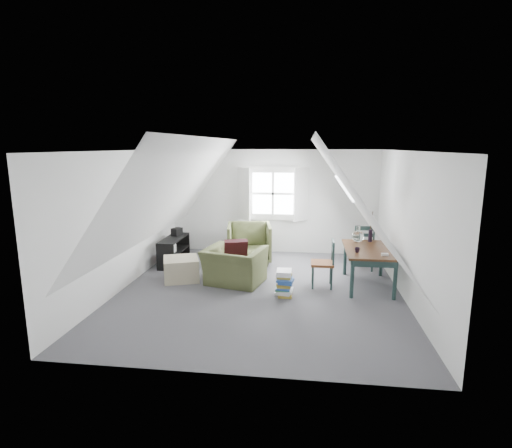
# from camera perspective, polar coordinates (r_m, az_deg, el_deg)

# --- Properties ---
(floor) EXTENTS (5.50, 5.50, 0.00)m
(floor) POSITION_cam_1_polar(r_m,az_deg,el_deg) (7.35, 0.54, -9.45)
(floor) COLOR #49484D
(floor) RESTS_ON ground
(ceiling) EXTENTS (5.50, 5.50, 0.00)m
(ceiling) POSITION_cam_1_polar(r_m,az_deg,el_deg) (6.88, 0.58, 10.44)
(ceiling) COLOR white
(ceiling) RESTS_ON wall_back
(wall_back) EXTENTS (5.00, 0.00, 5.00)m
(wall_back) POSITION_cam_1_polar(r_m,az_deg,el_deg) (9.71, 2.45, 3.22)
(wall_back) COLOR silver
(wall_back) RESTS_ON ground
(wall_front) EXTENTS (5.00, 0.00, 5.00)m
(wall_front) POSITION_cam_1_polar(r_m,az_deg,el_deg) (4.37, -3.67, -6.63)
(wall_front) COLOR silver
(wall_front) RESTS_ON ground
(wall_left) EXTENTS (0.00, 5.50, 5.50)m
(wall_left) POSITION_cam_1_polar(r_m,az_deg,el_deg) (7.70, -18.25, 0.60)
(wall_left) COLOR silver
(wall_left) RESTS_ON ground
(wall_right) EXTENTS (0.00, 5.50, 5.50)m
(wall_right) POSITION_cam_1_polar(r_m,az_deg,el_deg) (7.17, 20.83, -0.32)
(wall_right) COLOR silver
(wall_right) RESTS_ON ground
(slope_left) EXTENTS (3.19, 5.50, 4.48)m
(slope_left) POSITION_cam_1_polar(r_m,az_deg,el_deg) (7.27, -11.70, 4.52)
(slope_left) COLOR white
(slope_left) RESTS_ON wall_left
(slope_right) EXTENTS (3.19, 5.50, 4.48)m
(slope_right) POSITION_cam_1_polar(r_m,az_deg,el_deg) (6.92, 13.45, 4.12)
(slope_right) COLOR white
(slope_right) RESTS_ON wall_right
(dormer_window) EXTENTS (1.71, 0.35, 1.30)m
(dormer_window) POSITION_cam_1_polar(r_m,az_deg,el_deg) (9.61, 2.42, 4.34)
(dormer_window) COLOR white
(dormer_window) RESTS_ON wall_back
(skylight) EXTENTS (0.35, 0.75, 0.47)m
(skylight) POSITION_cam_1_polar(r_m,az_deg,el_deg) (8.21, 12.49, 5.00)
(skylight) COLOR white
(skylight) RESTS_ON slope_right
(armchair_near) EXTENTS (1.25, 1.15, 0.69)m
(armchair_near) POSITION_cam_1_polar(r_m,az_deg,el_deg) (7.71, -3.08, -8.46)
(armchair_near) COLOR #474E2A
(armchair_near) RESTS_ON floor
(armchair_far) EXTENTS (1.09, 1.12, 0.89)m
(armchair_far) POSITION_cam_1_polar(r_m,az_deg,el_deg) (9.05, -0.97, -5.47)
(armchair_far) COLOR #474E2A
(armchair_far) RESTS_ON floor
(throw_pillow) EXTENTS (0.50, 0.38, 0.46)m
(throw_pillow) POSITION_cam_1_polar(r_m,az_deg,el_deg) (7.67, -2.93, -3.82)
(throw_pillow) COLOR #350E13
(throw_pillow) RESTS_ON armchair_near
(ottoman) EXTENTS (0.84, 0.84, 0.43)m
(ottoman) POSITION_cam_1_polar(r_m,az_deg,el_deg) (7.98, -10.64, -6.31)
(ottoman) COLOR tan
(ottoman) RESTS_ON floor
(dining_table) EXTENTS (0.87, 1.44, 0.72)m
(dining_table) POSITION_cam_1_polar(r_m,az_deg,el_deg) (7.67, 15.80, -4.09)
(dining_table) COLOR #361D0E
(dining_table) RESTS_ON floor
(demijohn) EXTENTS (0.23, 0.23, 0.33)m
(demijohn) POSITION_cam_1_polar(r_m,az_deg,el_deg) (8.02, 14.36, -1.65)
(demijohn) COLOR silver
(demijohn) RESTS_ON dining_table
(vase_twigs) EXTENTS (0.08, 0.09, 0.61)m
(vase_twigs) POSITION_cam_1_polar(r_m,az_deg,el_deg) (8.16, 16.02, -1.53)
(vase_twigs) COLOR black
(vase_twigs) RESTS_ON dining_table
(cup) EXTENTS (0.10, 0.10, 0.09)m
(cup) POSITION_cam_1_polar(r_m,az_deg,el_deg) (7.32, 14.23, -3.95)
(cup) COLOR black
(cup) RESTS_ON dining_table
(paper_box) EXTENTS (0.11, 0.08, 0.04)m
(paper_box) POSITION_cam_1_polar(r_m,az_deg,el_deg) (7.24, 17.93, -4.16)
(paper_box) COLOR white
(paper_box) RESTS_ON dining_table
(dining_chair_far) EXTENTS (0.46, 0.46, 0.97)m
(dining_chair_far) POSITION_cam_1_polar(r_m,az_deg,el_deg) (8.70, 15.02, -3.06)
(dining_chair_far) COLOR brown
(dining_chair_far) RESTS_ON floor
(dining_chair_near) EXTENTS (0.42, 0.42, 0.88)m
(dining_chair_near) POSITION_cam_1_polar(r_m,az_deg,el_deg) (7.50, 9.72, -5.47)
(dining_chair_near) COLOR brown
(dining_chair_near) RESTS_ON floor
(media_shelf) EXTENTS (0.38, 1.15, 0.59)m
(media_shelf) POSITION_cam_1_polar(r_m,az_deg,el_deg) (9.04, -11.71, -3.98)
(media_shelf) COLOR black
(media_shelf) RESTS_ON floor
(electronics_box) EXTENTS (0.23, 0.27, 0.18)m
(electronics_box) POSITION_cam_1_polar(r_m,az_deg,el_deg) (9.21, -11.23, -1.12)
(electronics_box) COLOR black
(electronics_box) RESTS_ON media_shelf
(magazine_stack) EXTENTS (0.34, 0.40, 0.45)m
(magazine_stack) POSITION_cam_1_polar(r_m,az_deg,el_deg) (7.05, 4.09, -8.41)
(magazine_stack) COLOR #B29933
(magazine_stack) RESTS_ON floor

